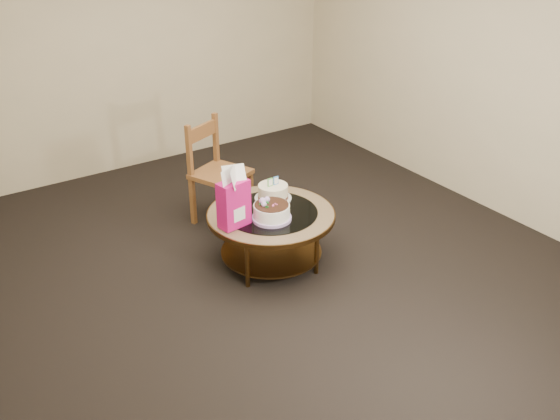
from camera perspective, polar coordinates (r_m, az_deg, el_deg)
ground at (r=5.14m, az=-0.80°, el=-4.68°), size 5.00×5.00×0.00m
room_walls at (r=4.51m, az=-0.93°, el=12.10°), size 4.52×5.02×2.61m
coffee_table at (r=4.95m, az=-0.83°, el=-0.99°), size 1.02×1.02×0.46m
decorated_cake at (r=4.78m, az=-0.79°, el=-0.24°), size 0.31×0.31×0.18m
cream_cake at (r=5.09m, az=-0.64°, el=1.64°), size 0.30×0.30×0.19m
gift_bag at (r=4.63m, az=-4.27°, el=1.13°), size 0.25×0.20×0.47m
pillar_candle at (r=5.09m, az=-3.50°, el=1.18°), size 0.12×0.12×0.09m
dining_chair at (r=5.59m, az=-5.77°, el=3.50°), size 0.57×0.57×0.94m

